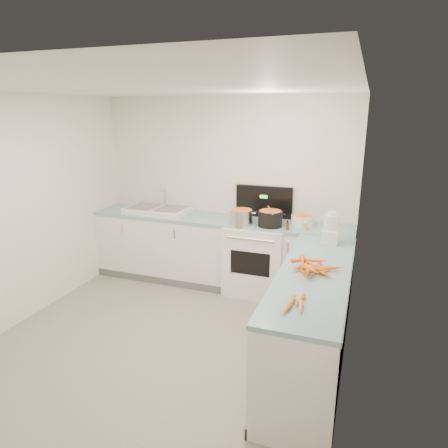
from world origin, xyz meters
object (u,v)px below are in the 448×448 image
(mixing_bowl, at_px, (302,221))
(extract_bottle, at_px, (287,226))
(food_processor, at_px, (331,230))
(black_pot, at_px, (270,219))
(steel_pot, at_px, (242,218))
(stove, at_px, (257,256))
(sink, at_px, (158,210))
(spice_jar, at_px, (304,227))

(mixing_bowl, height_order, extract_bottle, mixing_bowl)
(mixing_bowl, relative_size, food_processor, 0.79)
(black_pot, bearing_deg, steel_pot, -173.28)
(stove, xyz_separation_m, food_processor, (0.94, -0.53, 0.61))
(mixing_bowl, relative_size, extract_bottle, 2.90)
(black_pot, relative_size, mixing_bowl, 1.10)
(mixing_bowl, bearing_deg, extract_bottle, -118.70)
(stove, height_order, extract_bottle, stove)
(stove, height_order, black_pot, stove)
(stove, xyz_separation_m, sink, (-1.45, 0.02, 0.50))
(sink, xyz_separation_m, spice_jar, (2.06, -0.16, 0.01))
(steel_pot, height_order, black_pot, black_pot)
(mixing_bowl, distance_m, food_processor, 0.69)
(extract_bottle, bearing_deg, black_pot, 158.37)
(stove, bearing_deg, extract_bottle, -26.93)
(stove, xyz_separation_m, steel_pot, (-0.17, -0.16, 0.55))
(food_processor, bearing_deg, stove, 150.63)
(sink, bearing_deg, steel_pot, -7.91)
(extract_bottle, relative_size, food_processor, 0.27)
(spice_jar, bearing_deg, stove, 166.51)
(spice_jar, height_order, food_processor, food_processor)
(steel_pot, height_order, extract_bottle, steel_pot)
(mixing_bowl, bearing_deg, spice_jar, -72.49)
(stove, relative_size, mixing_bowl, 5.00)
(extract_bottle, bearing_deg, spice_jar, 18.92)
(extract_bottle, distance_m, food_processor, 0.62)
(black_pot, bearing_deg, extract_bottle, -21.63)
(steel_pot, xyz_separation_m, mixing_bowl, (0.72, 0.20, -0.02))
(spice_jar, bearing_deg, black_pot, 176.46)
(black_pot, bearing_deg, stove, 147.07)
(sink, distance_m, steel_pot, 1.29)
(steel_pot, height_order, food_processor, food_processor)
(mixing_bowl, bearing_deg, sink, -179.46)
(black_pot, relative_size, extract_bottle, 3.18)
(food_processor, bearing_deg, spice_jar, 130.84)
(food_processor, bearing_deg, black_pot, 151.54)
(stove, distance_m, extract_bottle, 0.70)
(stove, distance_m, sink, 1.54)
(steel_pot, relative_size, black_pot, 0.95)
(sink, xyz_separation_m, food_processor, (2.39, -0.55, 0.11))
(stove, bearing_deg, sink, 179.38)
(mixing_bowl, height_order, food_processor, food_processor)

